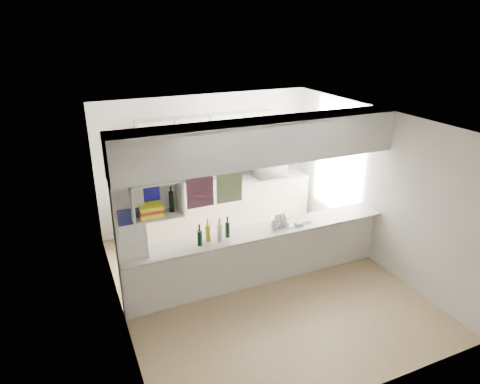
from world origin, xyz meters
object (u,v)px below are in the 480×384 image
microwave (270,168)px  bowl (268,159)px  dish_rack (283,220)px  wine_bottles (214,233)px

microwave → bowl: (-0.03, 0.04, 0.19)m
microwave → dish_rack: microwave is taller
bowl → dish_rack: bowl is taller
bowl → dish_rack: size_ratio=0.60×
microwave → wine_bottles: bearing=49.6°
microwave → dish_rack: 2.23m
dish_rack → wine_bottles: (-1.15, -0.06, 0.05)m
microwave → bowl: size_ratio=2.67×
bowl → wine_bottles: bearing=-132.4°
microwave → dish_rack: size_ratio=1.60×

